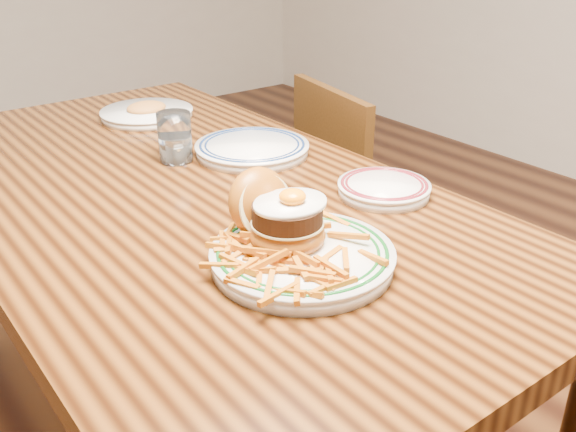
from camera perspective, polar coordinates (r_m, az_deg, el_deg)
table at (r=1.38m, az=-9.11°, el=-0.77°), size 0.85×1.60×0.75m
chair_right at (r=1.95m, az=6.36°, el=0.50°), size 0.45×0.45×0.83m
main_plate at (r=1.03m, az=0.63°, el=-2.20°), size 0.30×0.31×0.14m
side_plate at (r=1.30m, az=8.52°, el=2.51°), size 0.19×0.19×0.03m
rear_plate at (r=1.51m, az=-3.21°, el=6.06°), size 0.27×0.27×0.03m
water_glass at (r=1.48m, az=-10.00°, el=6.66°), size 0.08×0.08×0.11m
far_plate at (r=1.82m, az=-12.44°, el=8.96°), size 0.25×0.25×0.05m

